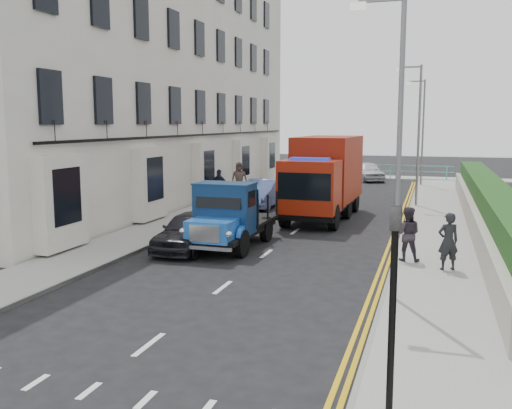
{
  "coord_description": "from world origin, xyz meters",
  "views": [
    {
      "loc": [
        5.06,
        -15.33,
        4.21
      ],
      "look_at": [
        -0.77,
        3.35,
        1.4
      ],
      "focal_mm": 40.0,
      "sensor_mm": 36.0,
      "label": 1
    }
  ],
  "objects_px": {
    "bedford_lorry": "(227,220)",
    "pedestrian_east_near": "(448,241)",
    "lamp_mid": "(416,127)",
    "red_lorry": "(324,175)",
    "lamp_far": "(421,126)",
    "parked_car_front": "(190,231)",
    "lamp_near": "(394,132)"
  },
  "relations": [
    {
      "from": "lamp_near",
      "to": "lamp_mid",
      "type": "relative_size",
      "value": 1.0
    },
    {
      "from": "lamp_mid",
      "to": "red_lorry",
      "type": "distance_m",
      "value": 6.2
    },
    {
      "from": "lamp_near",
      "to": "lamp_far",
      "type": "distance_m",
      "value": 26.0
    },
    {
      "from": "lamp_near",
      "to": "red_lorry",
      "type": "distance_m",
      "value": 12.24
    },
    {
      "from": "lamp_far",
      "to": "parked_car_front",
      "type": "distance_m",
      "value": 23.45
    },
    {
      "from": "red_lorry",
      "to": "lamp_far",
      "type": "bearing_deg",
      "value": 77.36
    },
    {
      "from": "lamp_mid",
      "to": "pedestrian_east_near",
      "type": "height_order",
      "value": "lamp_mid"
    },
    {
      "from": "parked_car_front",
      "to": "lamp_far",
      "type": "bearing_deg",
      "value": 71.91
    },
    {
      "from": "bedford_lorry",
      "to": "red_lorry",
      "type": "height_order",
      "value": "red_lorry"
    },
    {
      "from": "pedestrian_east_near",
      "to": "lamp_near",
      "type": "bearing_deg",
      "value": 44.41
    },
    {
      "from": "parked_car_front",
      "to": "lamp_mid",
      "type": "bearing_deg",
      "value": 59.84
    },
    {
      "from": "lamp_mid",
      "to": "bedford_lorry",
      "type": "xyz_separation_m",
      "value": [
        -5.57,
        -11.9,
        -2.97
      ]
    },
    {
      "from": "red_lorry",
      "to": "pedestrian_east_near",
      "type": "bearing_deg",
      "value": -57.11
    },
    {
      "from": "red_lorry",
      "to": "lamp_mid",
      "type": "bearing_deg",
      "value": 52.38
    },
    {
      "from": "bedford_lorry",
      "to": "pedestrian_east_near",
      "type": "xyz_separation_m",
      "value": [
        6.94,
        -0.96,
        -0.1
      ]
    },
    {
      "from": "lamp_mid",
      "to": "bedford_lorry",
      "type": "distance_m",
      "value": 13.47
    },
    {
      "from": "bedford_lorry",
      "to": "lamp_mid",
      "type": "bearing_deg",
      "value": 66.08
    },
    {
      "from": "lamp_far",
      "to": "red_lorry",
      "type": "height_order",
      "value": "lamp_far"
    },
    {
      "from": "bedford_lorry",
      "to": "pedestrian_east_near",
      "type": "relative_size",
      "value": 2.94
    },
    {
      "from": "pedestrian_east_near",
      "to": "lamp_far",
      "type": "bearing_deg",
      "value": -108.71
    },
    {
      "from": "lamp_mid",
      "to": "red_lorry",
      "type": "relative_size",
      "value": 1.01
    },
    {
      "from": "lamp_near",
      "to": "lamp_mid",
      "type": "bearing_deg",
      "value": 90.0
    },
    {
      "from": "parked_car_front",
      "to": "bedford_lorry",
      "type": "bearing_deg",
      "value": 12.96
    },
    {
      "from": "red_lorry",
      "to": "pedestrian_east_near",
      "type": "height_order",
      "value": "red_lorry"
    },
    {
      "from": "lamp_near",
      "to": "pedestrian_east_near",
      "type": "distance_m",
      "value": 4.59
    },
    {
      "from": "lamp_far",
      "to": "bedford_lorry",
      "type": "xyz_separation_m",
      "value": [
        -5.57,
        -21.9,
        -2.97
      ]
    },
    {
      "from": "lamp_far",
      "to": "bedford_lorry",
      "type": "relative_size",
      "value": 1.46
    },
    {
      "from": "lamp_mid",
      "to": "red_lorry",
      "type": "height_order",
      "value": "lamp_mid"
    },
    {
      "from": "bedford_lorry",
      "to": "red_lorry",
      "type": "relative_size",
      "value": 0.69
    },
    {
      "from": "bedford_lorry",
      "to": "red_lorry",
      "type": "bearing_deg",
      "value": 76.9
    },
    {
      "from": "red_lorry",
      "to": "bedford_lorry",
      "type": "bearing_deg",
      "value": -102.62
    },
    {
      "from": "parked_car_front",
      "to": "red_lorry",
      "type": "bearing_deg",
      "value": 67.03
    }
  ]
}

